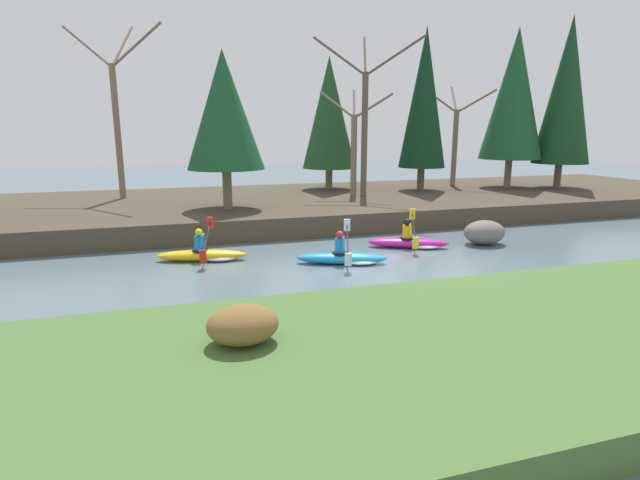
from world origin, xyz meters
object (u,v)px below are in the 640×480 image
kayaker_middle (345,257)px  kayaker_lead (411,242)px  boulder_midstream (484,232)px  kayaker_trailing (206,254)px

kayaker_middle → kayaker_lead: bearing=42.7°
kayaker_lead → kayaker_middle: bearing=-132.7°
boulder_midstream → kayaker_trailing: bearing=176.2°
kayaker_trailing → boulder_midstream: kayaker_trailing is taller
kayaker_middle → kayaker_trailing: (-3.98, 1.62, 0.00)m
kayaker_trailing → kayaker_middle: bearing=-9.9°
kayaker_lead → kayaker_trailing: 6.84m
kayaker_lead → kayaker_middle: size_ratio=0.99×
kayaker_lead → boulder_midstream: size_ratio=1.82×
kayaker_lead → kayaker_trailing: size_ratio=0.97×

